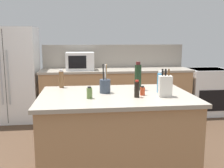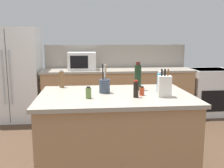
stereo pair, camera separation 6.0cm
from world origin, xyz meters
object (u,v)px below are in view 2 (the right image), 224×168
Objects in this scene: refrigerator at (13,74)px; wine_bottle at (138,77)px; spice_jar_oregano at (88,93)px; spice_jar_paprika at (142,91)px; knife_block at (164,86)px; utensil_crock at (105,86)px; dish_soap_bottle at (160,83)px; microwave at (82,61)px; pepper_grinder at (62,79)px; soy_sauce_bottle at (136,89)px; range_oven at (209,91)px.

refrigerator is 2.84m from wine_bottle.
spice_jar_oregano is 0.57m from spice_jar_paprika.
knife_block is 2.37× the size of spice_jar_oregano.
dish_soap_bottle is (0.61, -0.04, 0.03)m from utensil_crock.
refrigerator is 1.31m from microwave.
refrigerator is 7.75× the size of pepper_grinder.
soy_sauce_bottle is (-0.30, 0.00, -0.03)m from knife_block.
utensil_crock is (-2.27, -2.12, 0.56)m from range_oven.
soy_sauce_bottle is at bearing -132.52° from spice_jar_paprika.
wine_bottle is at bearing 141.07° from dish_soap_bottle.
utensil_crock is 0.62m from dish_soap_bottle.
microwave is 1.79× the size of knife_block.
range_oven is 2.79× the size of wine_bottle.
microwave reaches higher than dish_soap_bottle.
microwave is 2.10m from wine_bottle.
knife_block is 0.22m from dish_soap_bottle.
soy_sauce_bottle is 0.38m from dish_soap_bottle.
knife_block is (2.17, -2.42, 0.19)m from refrigerator.
microwave is at bearing 108.84° from wine_bottle.
refrigerator is at bearing 127.70° from soy_sauce_bottle.
knife_block reaches higher than spice_jar_paprika.
refrigerator is 14.16× the size of spice_jar_oregano.
refrigerator is at bearing 120.57° from pepper_grinder.
microwave is 2.14m from utensil_crock.
pepper_grinder is at bearing 155.89° from knife_block.
microwave is at bearing -2.29° from refrigerator.
soy_sauce_bottle is (0.31, -0.25, 0.00)m from utensil_crock.
spice_jar_oregano is (-0.18, -0.25, -0.03)m from utensil_crock.
pepper_grinder is at bearing -147.77° from range_oven.
wine_bottle is (0.40, 0.13, 0.07)m from utensil_crock.
refrigerator is 17.36× the size of spice_jar_paprika.
pepper_grinder is at bearing 143.66° from utensil_crock.
soy_sauce_bottle is (0.58, -2.37, -0.08)m from microwave.
refrigerator is 3.85m from range_oven.
spice_jar_paprika is (0.66, -2.28, -0.12)m from microwave.
knife_block is 1.61× the size of soy_sauce_bottle.
utensil_crock is at bearing -54.18° from refrigerator.
spice_jar_oregano reaches higher than range_oven.
refrigerator reaches higher than dish_soap_bottle.
utensil_crock is (1.56, -2.17, 0.16)m from refrigerator.
dish_soap_bottle is at bearing -127.51° from range_oven.
spice_jar_oregano is at bearing -136.01° from range_oven.
pepper_grinder reaches higher than soy_sauce_bottle.
spice_jar_oregano is at bearing -165.29° from dish_soap_bottle.
refrigerator is 9.62× the size of soy_sauce_bottle.
microwave is (1.29, -0.05, 0.24)m from refrigerator.
pepper_grinder is at bearing 149.06° from spice_jar_paprika.
range_oven is 2.78m from dish_soap_bottle.
microwave is 4.25× the size of spice_jar_oregano.
soy_sauce_bottle is 1.47× the size of spice_jar_oregano.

